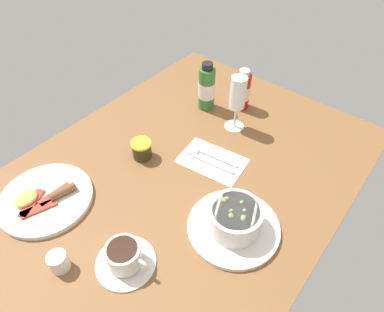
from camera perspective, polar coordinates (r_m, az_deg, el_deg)
The scene contains 10 objects.
ground_plane at distance 99.01cm, azimuth -0.96°, elevation -2.78°, with size 110.00×84.00×3.00cm, color brown.
porridge_bowl at distance 83.18cm, azimuth 7.17°, elevation -10.73°, with size 22.84×22.84×8.57cm.
cutlery_setting at distance 100.31cm, azimuth 3.24°, elevation -0.60°, with size 15.09×20.60×0.90cm.
coffee_cup at distance 79.75cm, azimuth -11.29°, elevation -16.39°, with size 13.84×13.84×6.39cm.
creamer_jug at distance 83.65cm, azimuth -21.56°, elevation -16.27°, with size 4.31×5.25×5.30cm.
wine_glass at distance 105.41cm, azimuth 7.52°, elevation 10.16°, with size 6.41×6.41×18.49cm.
jam_jar at distance 100.62cm, azimuth -8.48°, elevation 1.12°, with size 6.01×6.01×5.62cm.
sauce_bottle_red at distance 117.73cm, azimuth 8.48°, elevation 10.85°, with size 5.37×5.37×14.41cm.
sauce_bottle_green at distance 115.88cm, azimuth 2.49°, elevation 11.39°, with size 5.67×5.67×16.97cm.
breakfast_plate at distance 97.75cm, azimuth -23.56°, elevation -6.61°, with size 24.49×24.49×3.70cm.
Camera 1 is at (-50.54, -43.23, 71.85)cm, focal length 31.62 mm.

